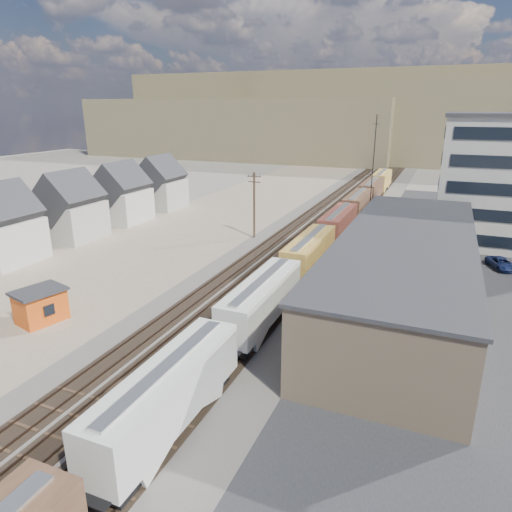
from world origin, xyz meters
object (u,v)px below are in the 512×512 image
at_px(utility_pole_north, 254,204).
at_px(maintenance_shed, 40,305).
at_px(freight_train, 325,236).
at_px(parked_car_blue, 501,264).

xyz_separation_m(utility_pole_north, maintenance_shed, (-7.27, -34.23, -3.66)).
xyz_separation_m(freight_train, parked_car_blue, (21.63, 3.47, -2.13)).
distance_m(maintenance_shed, parked_car_blue, 52.77).
bearing_deg(parked_car_blue, maintenance_shed, -163.37).
relative_size(utility_pole_north, parked_car_blue, 2.09).
bearing_deg(maintenance_shed, freight_train, 56.42).
xyz_separation_m(freight_train, maintenance_shed, (-19.57, -29.49, -1.16)).
height_order(utility_pole_north, parked_car_blue, utility_pole_north).
bearing_deg(utility_pole_north, parked_car_blue, -2.16).
relative_size(freight_train, parked_car_blue, 24.99).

